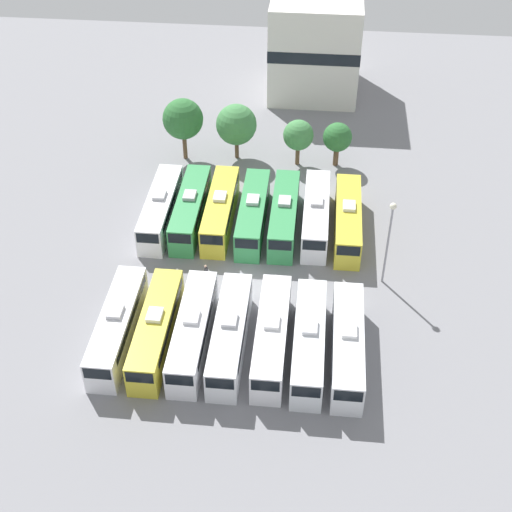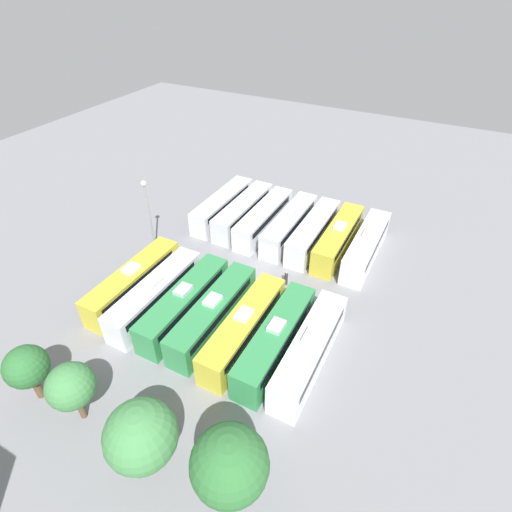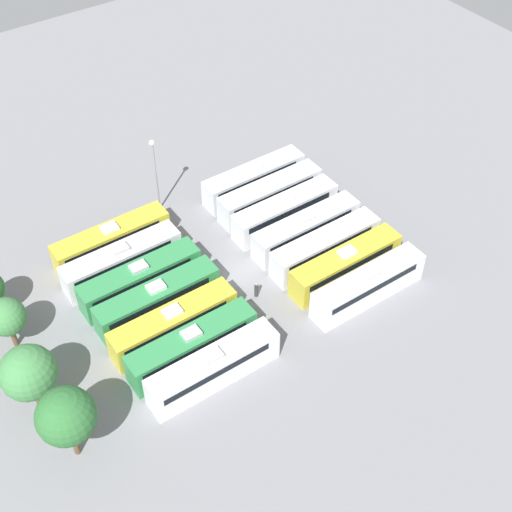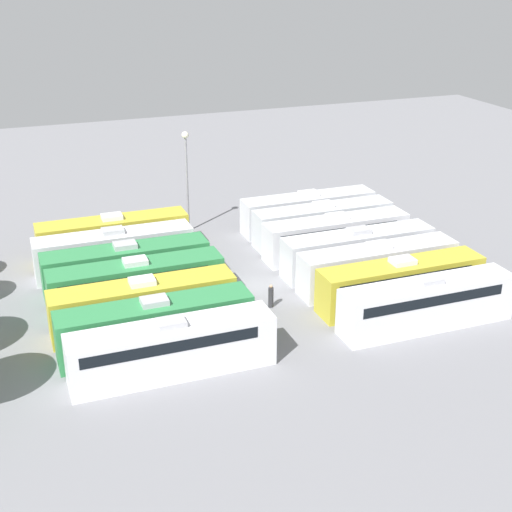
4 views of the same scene
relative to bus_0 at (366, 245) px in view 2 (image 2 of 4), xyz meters
name	(u,v)px [view 2 (image 2 of 4)]	position (x,y,z in m)	size (l,w,h in m)	color
ground_plane	(256,275)	(9.52, 8.40, -1.71)	(121.05, 121.05, 0.00)	gray
bus_0	(366,245)	(0.00, 0.00, 0.00)	(2.49, 11.87, 3.47)	white
bus_1	(338,238)	(3.28, -0.05, 0.00)	(2.49, 11.87, 3.47)	gold
bus_2	(313,231)	(6.31, 0.01, 0.00)	(2.49, 11.87, 3.47)	white
bus_3	(289,224)	(9.40, -0.02, 0.00)	(2.49, 11.87, 3.47)	silver
bus_4	(264,218)	(12.81, 0.10, 0.00)	(2.49, 11.87, 3.47)	white
bus_5	(243,211)	(15.87, -0.18, 0.00)	(2.49, 11.87, 3.47)	silver
bus_6	(223,205)	(18.98, -0.26, 0.00)	(2.49, 11.87, 3.47)	silver
bus_7	(310,350)	(0.21, 16.77, 0.00)	(2.49, 11.87, 3.47)	white
bus_8	(276,339)	(3.21, 17.02, 0.00)	(2.49, 11.87, 3.47)	#338C4C
bus_9	(244,327)	(6.23, 17.11, 0.00)	(2.49, 11.87, 3.47)	gold
bus_10	(213,313)	(9.55, 16.86, 0.00)	(2.49, 11.87, 3.47)	#338C4C
bus_11	(185,303)	(12.68, 16.95, 0.00)	(2.49, 11.87, 3.47)	#338C4C
bus_12	(156,294)	(15.84, 17.25, 0.00)	(2.49, 11.87, 3.47)	silver
bus_13	(134,281)	(19.01, 16.76, 0.00)	(2.49, 11.87, 3.47)	gold
worker_person	(286,278)	(6.06, 8.35, -0.92)	(0.36, 0.36, 1.69)	#333338
light_pole	(148,205)	(22.28, 9.64, 4.17)	(0.60, 0.60, 8.81)	gray
tree_0	(230,465)	(0.46, 29.13, 3.30)	(4.55, 4.55, 7.31)	brown
tree_1	(141,436)	(6.36, 29.84, 2.54)	(4.59, 4.59, 6.56)	brown
tree_2	(71,386)	(13.37, 29.12, 1.99)	(3.41, 3.41, 5.44)	brown
tree_3	(27,367)	(17.71, 29.37, 1.81)	(3.25, 3.25, 5.20)	brown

